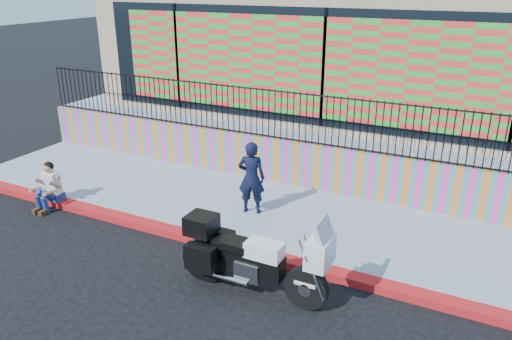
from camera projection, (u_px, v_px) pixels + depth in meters
The scene contains 10 objects.
ground at pixel (243, 254), 9.46m from camera, with size 90.00×90.00×0.00m, color black.
red_curb at pixel (243, 250), 9.43m from camera, with size 16.00×0.30×0.15m, color #B30C28.
sidewalk at pixel (279, 215), 10.81m from camera, with size 16.00×3.00×0.15m, color #96A0B4.
mural_wall at pixel (307, 165), 11.91m from camera, with size 16.00×0.20×1.10m, color #FA41A3.
metal_fence at pixel (309, 119), 11.49m from camera, with size 15.80×0.04×1.20m, color black, non-canonical shape.
elevated_platform at pixel (364, 118), 16.18m from camera, with size 16.00×10.00×1.25m, color #96A0B4.
storefront_building at pixel (369, 35), 15.05m from camera, with size 14.00×8.06×4.00m.
police_motorcycle at pixel (251, 256), 8.10m from camera, with size 2.57×0.85×1.60m.
police_officer at pixel (251, 178), 10.53m from camera, with size 0.58×0.38×1.59m, color black.
seated_man at pixel (47, 191), 11.13m from camera, with size 0.54×0.71×1.06m.
Camera 1 is at (3.91, -7.25, 4.92)m, focal length 35.00 mm.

